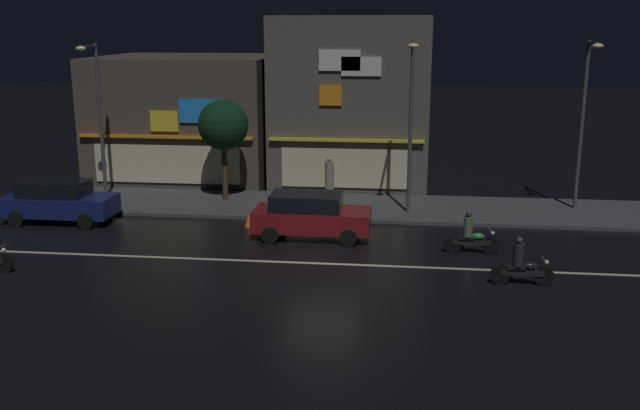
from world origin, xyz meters
TOP-DOWN VIEW (x-y plane):
  - ground_plane at (0.00, 0.00)m, footprint 140.00×140.00m
  - lane_divider_stripe at (0.00, 0.00)m, footprint 26.73×0.16m
  - sidewalk_far at (0.00, 7.39)m, footprint 28.13×4.58m
  - storefront_left_block at (-8.44, 13.67)m, footprint 8.74×8.15m
  - storefront_center_block at (-0.00, 13.55)m, footprint 7.40×7.90m
  - streetlamp_west at (-10.56, 7.23)m, footprint 0.44×1.64m
  - streetlamp_mid at (2.85, 6.35)m, footprint 0.44×1.64m
  - streetlamp_east at (9.84, 7.81)m, footprint 0.44×1.64m
  - pedestrian_on_sidewalk at (-0.63, 8.48)m, footprint 0.39×0.39m
  - street_tree at (-5.18, 7.81)m, footprint 2.18×2.18m
  - parked_car_near_kerb at (-11.00, 3.93)m, footprint 4.30×1.98m
  - parked_car_trailing at (-0.75, 2.92)m, footprint 4.30×1.98m
  - motorcycle_opposite_lane at (4.98, 1.72)m, footprint 1.90×0.60m
  - motorcycle_trailing_far at (6.23, -1.25)m, footprint 1.90×0.60m
  - traffic_cone at (-3.33, 4.09)m, footprint 0.36×0.36m

SIDE VIEW (x-z plane):
  - ground_plane at x=0.00m, z-range 0.00..0.00m
  - lane_divider_stripe at x=0.00m, z-range 0.00..0.01m
  - sidewalk_far at x=0.00m, z-range 0.00..0.14m
  - traffic_cone at x=-3.33m, z-range 0.00..0.55m
  - motorcycle_opposite_lane at x=4.98m, z-range -0.13..1.39m
  - motorcycle_trailing_far at x=6.23m, z-range -0.13..1.39m
  - parked_car_near_kerb at x=-11.00m, z-range 0.03..1.70m
  - parked_car_trailing at x=-0.75m, z-range 0.03..1.70m
  - pedestrian_on_sidewalk at x=-0.63m, z-range 0.07..1.98m
  - storefront_left_block at x=-8.44m, z-range 0.00..6.11m
  - street_tree at x=-5.18m, z-range 1.22..5.63m
  - storefront_center_block at x=0.00m, z-range 0.00..8.06m
  - streetlamp_west at x=-10.56m, z-range 0.77..7.54m
  - streetlamp_east at x=9.84m, z-range 0.78..7.70m
  - streetlamp_mid at x=2.85m, z-range 0.78..7.72m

